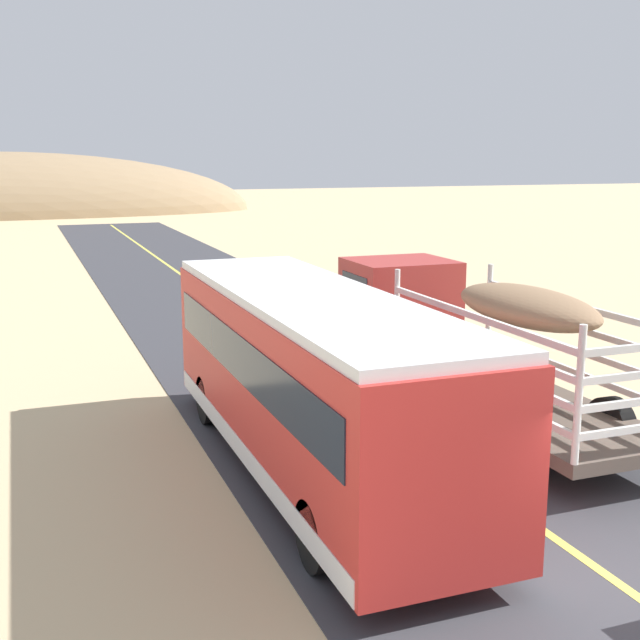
# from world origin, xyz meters

# --- Properties ---
(livestock_truck) EXTENTS (2.53, 9.70, 3.02)m
(livestock_truck) POSITION_xyz_m (1.94, 8.76, 1.79)
(livestock_truck) COLOR #B2332D
(livestock_truck) RESTS_ON road_surface
(bus) EXTENTS (2.54, 10.00, 3.21)m
(bus) POSITION_xyz_m (-2.47, 5.41, 1.75)
(bus) COLOR red
(bus) RESTS_ON road_surface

